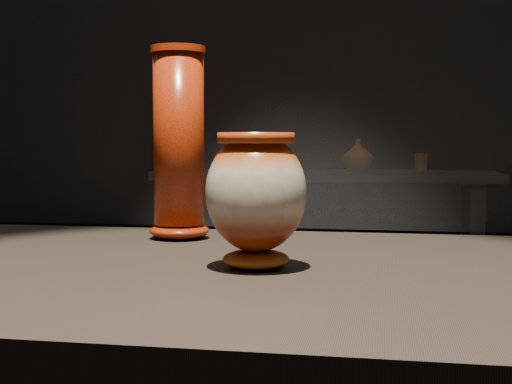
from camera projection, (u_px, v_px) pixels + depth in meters
main_vase at (256, 194)px, 0.97m from camera, size 0.14×0.14×0.19m
tall_vase at (179, 146)px, 1.26m from camera, size 0.12×0.12×0.34m
back_shelf at (325, 215)px, 4.26m from camera, size 2.00×0.60×0.90m
back_vase_left at (228, 155)px, 4.32m from camera, size 0.21×0.21×0.18m
back_vase_mid at (358, 155)px, 4.20m from camera, size 0.26×0.26×0.19m
back_vase_right at (421, 163)px, 4.17m from camera, size 0.07×0.07×0.11m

